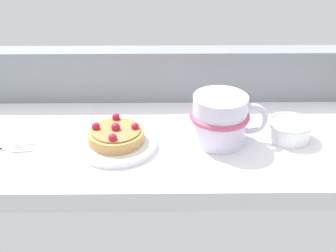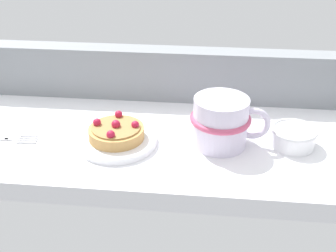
% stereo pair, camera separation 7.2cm
% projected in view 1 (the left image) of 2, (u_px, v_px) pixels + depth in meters
% --- Properties ---
extents(ground_plane, '(0.87, 0.35, 0.03)m').
position_uv_depth(ground_plane, '(140.00, 141.00, 0.78)').
color(ground_plane, white).
extents(window_rail_back, '(0.86, 0.05, 0.11)m').
position_uv_depth(window_rail_back, '(143.00, 74.00, 0.88)').
color(window_rail_back, gray).
rests_on(window_rail_back, ground_plane).
extents(dessert_plate, '(0.14, 0.14, 0.01)m').
position_uv_depth(dessert_plate, '(117.00, 144.00, 0.73)').
color(dessert_plate, white).
rests_on(dessert_plate, ground_plane).
extents(raspberry_tart, '(0.10, 0.10, 0.03)m').
position_uv_depth(raspberry_tart, '(116.00, 135.00, 0.72)').
color(raspberry_tart, tan).
rests_on(raspberry_tart, dessert_plate).
extents(coffee_mug, '(0.14, 0.10, 0.09)m').
position_uv_depth(coffee_mug, '(221.00, 119.00, 0.73)').
color(coffee_mug, silver).
rests_on(coffee_mug, ground_plane).
extents(sugar_bowl, '(0.08, 0.08, 0.03)m').
position_uv_depth(sugar_bowl, '(289.00, 129.00, 0.75)').
color(sugar_bowl, white).
rests_on(sugar_bowl, ground_plane).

